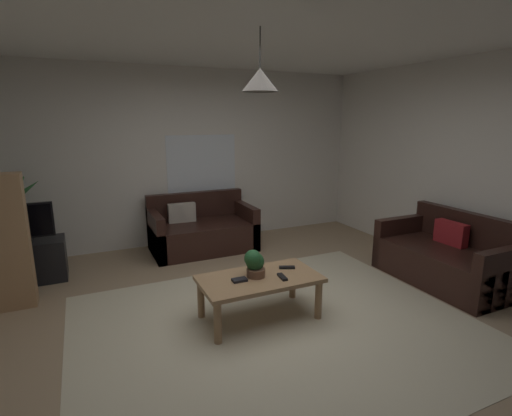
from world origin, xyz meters
TOP-DOWN VIEW (x-y plane):
  - floor at (0.00, 0.00)m, footprint 5.63×5.48m
  - rug at (0.00, -0.20)m, footprint 3.66×3.01m
  - wall_back at (0.00, 2.77)m, footprint 5.75×0.06m
  - wall_right at (2.85, 0.00)m, footprint 0.06×5.48m
  - ceiling at (0.00, 0.00)m, footprint 5.63×5.48m
  - window_pane at (0.18, 2.74)m, footprint 1.10×0.01m
  - couch_under_window at (0.01, 2.25)m, footprint 1.49×0.85m
  - couch_right_side at (2.33, -0.10)m, footprint 0.85×1.52m
  - coffee_table at (-0.08, 0.04)m, footprint 1.16×0.62m
  - book_on_table_0 at (-0.29, 0.03)m, footprint 0.14×0.09m
  - remote_on_table_0 at (0.26, 0.12)m, footprint 0.17×0.11m
  - remote_on_table_1 at (0.10, -0.08)m, footprint 0.07×0.16m
  - potted_plant_on_table at (-0.12, 0.08)m, footprint 0.20×0.20m
  - tv_stand at (-2.27, 1.99)m, footprint 0.90×0.44m
  - tv at (-2.27, 1.97)m, footprint 0.73×0.16m
  - potted_palm_corner at (-2.38, 2.46)m, footprint 0.69×0.85m
  - pendant_lamp at (-0.08, 0.04)m, footprint 0.32×0.32m

SIDE VIEW (x-z plane):
  - floor at x=0.00m, z-range -0.02..0.00m
  - rug at x=0.00m, z-range 0.00..0.01m
  - tv_stand at x=-2.27m, z-range 0.00..0.50m
  - couch_right_side at x=2.33m, z-range -0.14..0.68m
  - couch_under_window at x=0.01m, z-range -0.14..0.68m
  - coffee_table at x=-0.08m, z-range 0.15..0.58m
  - remote_on_table_0 at x=0.26m, z-range 0.43..0.45m
  - remote_on_table_1 at x=0.10m, z-range 0.43..0.45m
  - book_on_table_0 at x=-0.29m, z-range 0.43..0.46m
  - potted_palm_corner at x=-2.38m, z-range -0.07..1.21m
  - potted_plant_on_table at x=-0.12m, z-range 0.43..0.70m
  - tv at x=-2.27m, z-range 0.50..0.97m
  - window_pane at x=0.18m, z-range 0.59..1.68m
  - wall_back at x=0.00m, z-range 0.00..2.67m
  - wall_right at x=2.85m, z-range 0.00..2.67m
  - pendant_lamp at x=-0.08m, z-range 1.98..2.50m
  - ceiling at x=0.00m, z-range 2.67..2.69m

